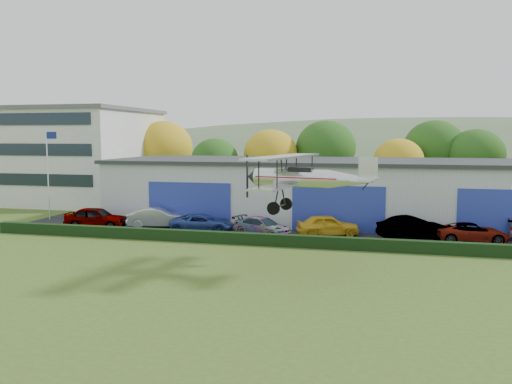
% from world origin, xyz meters
% --- Properties ---
extents(ground, '(300.00, 300.00, 0.00)m').
position_xyz_m(ground, '(0.00, 0.00, 0.00)').
color(ground, '#405D1D').
rests_on(ground, ground).
extents(apron, '(48.00, 9.00, 0.05)m').
position_xyz_m(apron, '(3.00, 21.00, 0.03)').
color(apron, black).
rests_on(apron, ground).
extents(hedge, '(46.00, 0.60, 0.80)m').
position_xyz_m(hedge, '(3.00, 16.20, 0.40)').
color(hedge, black).
rests_on(hedge, ground).
extents(hangar, '(40.60, 12.60, 5.30)m').
position_xyz_m(hangar, '(5.00, 27.98, 2.66)').
color(hangar, '#B2B7BC').
rests_on(hangar, ground).
extents(office_block, '(20.60, 15.60, 10.40)m').
position_xyz_m(office_block, '(-28.00, 35.00, 5.21)').
color(office_block, silver).
rests_on(office_block, ground).
extents(flagpole, '(1.05, 0.10, 8.00)m').
position_xyz_m(flagpole, '(-19.88, 22.00, 4.78)').
color(flagpole, silver).
rests_on(flagpole, ground).
extents(tree_belt, '(75.70, 13.22, 10.12)m').
position_xyz_m(tree_belt, '(0.85, 40.62, 5.61)').
color(tree_belt, '#3D2614').
rests_on(tree_belt, ground).
extents(distant_hills, '(430.00, 196.00, 56.00)m').
position_xyz_m(distant_hills, '(-4.38, 140.00, -13.05)').
color(distant_hills, '#4C6642').
rests_on(distant_hills, ground).
extents(car_0, '(5.07, 2.46, 1.67)m').
position_xyz_m(car_0, '(-13.89, 19.35, 0.88)').
color(car_0, gray).
rests_on(car_0, apron).
extents(car_1, '(5.07, 2.83, 1.58)m').
position_xyz_m(car_1, '(-9.16, 20.65, 0.84)').
color(car_1, silver).
rests_on(car_1, apron).
extents(car_2, '(5.24, 3.13, 1.36)m').
position_xyz_m(car_2, '(-5.05, 19.60, 0.73)').
color(car_2, navy).
rests_on(car_2, apron).
extents(car_3, '(4.94, 3.45, 1.33)m').
position_xyz_m(car_3, '(-0.28, 19.36, 0.71)').
color(car_3, gray).
rests_on(car_3, apron).
extents(car_4, '(4.90, 3.11, 1.55)m').
position_xyz_m(car_4, '(4.41, 20.37, 0.83)').
color(car_4, gold).
rests_on(car_4, apron).
extents(car_5, '(5.30, 3.48, 1.65)m').
position_xyz_m(car_5, '(10.47, 20.31, 0.88)').
color(car_5, gray).
rests_on(car_5, apron).
extents(car_6, '(5.02, 2.75, 1.33)m').
position_xyz_m(car_6, '(14.34, 20.31, 0.72)').
color(car_6, gray).
rests_on(car_6, apron).
extents(biplane, '(7.45, 8.51, 3.17)m').
position_xyz_m(biplane, '(3.92, 10.61, 5.16)').
color(biplane, silver).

